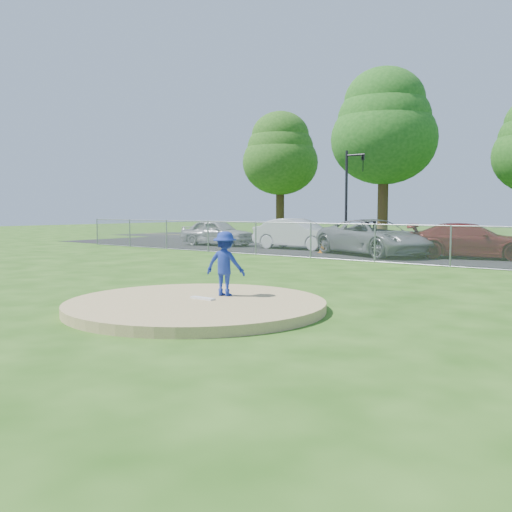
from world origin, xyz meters
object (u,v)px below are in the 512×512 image
at_px(tree_left, 384,126).
at_px(parked_car_gray, 374,237).
at_px(parked_car_silver, 217,232).
at_px(parked_car_darkred, 471,241).
at_px(pitcher, 225,264).
at_px(traffic_signal_left, 350,188).
at_px(tree_far_left, 280,153).
at_px(parked_car_white, 298,234).
at_px(traffic_cone, 323,245).

relative_size(tree_left, parked_car_gray, 2.14).
bearing_deg(tree_left, parked_car_silver, -100.71).
bearing_deg(parked_car_silver, parked_car_gray, -100.61).
bearing_deg(parked_car_darkred, pitcher, 161.34).
bearing_deg(traffic_signal_left, pitcher, -67.40).
xyz_separation_m(tree_far_left, tree_left, (11.00, -2.00, 1.18)).
xyz_separation_m(parked_car_silver, parked_car_gray, (10.30, -0.74, 0.07)).
bearing_deg(parked_car_gray, parked_car_white, 98.89).
xyz_separation_m(parked_car_white, parked_car_darkred, (8.91, -0.07, -0.05)).
bearing_deg(parked_car_white, parked_car_darkred, -91.56).
height_order(traffic_signal_left, parked_car_silver, traffic_signal_left).
distance_m(traffic_signal_left, parked_car_white, 6.30).
xyz_separation_m(tree_far_left, parked_car_gray, (18.43, -17.95, -6.24)).
bearing_deg(traffic_signal_left, parked_car_silver, -129.47).
bearing_deg(parked_car_darkred, tree_far_left, 35.59).
bearing_deg(tree_far_left, parked_car_white, -51.27).
relative_size(traffic_signal_left, parked_car_silver, 1.28).
relative_size(traffic_signal_left, parked_car_white, 1.16).
xyz_separation_m(tree_far_left, traffic_cone, (15.84, -18.14, -6.68)).
xyz_separation_m(pitcher, parked_car_silver, (-13.91, 14.91, -0.15)).
bearing_deg(tree_far_left, traffic_cone, -48.88).
relative_size(pitcher, parked_car_white, 0.29).
bearing_deg(traffic_signal_left, traffic_cone, -69.97).
distance_m(traffic_cone, parked_car_silver, 7.78).
distance_m(pitcher, parked_car_silver, 20.39).
bearing_deg(parked_car_darkred, parked_car_silver, 74.11).
bearing_deg(pitcher, tree_far_left, -70.86).
height_order(tree_far_left, traffic_signal_left, tree_far_left).
bearing_deg(parked_car_silver, pitcher, -143.49).
bearing_deg(parked_car_gray, tree_far_left, 68.10).
bearing_deg(parked_car_darkred, traffic_cone, 84.01).
bearing_deg(tree_left, traffic_cone, -73.31).
distance_m(traffic_signal_left, parked_car_darkred, 11.13).
relative_size(parked_car_silver, parked_car_darkred, 0.85).
xyz_separation_m(parked_car_silver, parked_car_white, (5.32, 0.45, 0.05)).
relative_size(pitcher, parked_car_silver, 0.32).
bearing_deg(parked_car_silver, parked_car_white, -91.65).
height_order(pitcher, parked_car_gray, parked_car_gray).
bearing_deg(tree_left, tree_far_left, 169.70).
distance_m(tree_far_left, parked_car_darkred, 28.68).
distance_m(parked_car_silver, parked_car_gray, 10.33).
relative_size(tree_far_left, pitcher, 7.61).
relative_size(traffic_cone, parked_car_white, 0.15).
distance_m(tree_far_left, traffic_cone, 25.00).
xyz_separation_m(tree_far_left, pitcher, (22.03, -32.12, -6.15)).
bearing_deg(tree_far_left, parked_car_gray, -44.25).
relative_size(pitcher, parked_car_gray, 0.24).
relative_size(tree_far_left, parked_car_white, 2.23).
distance_m(pitcher, parked_car_gray, 14.62).
height_order(parked_car_silver, parked_car_white, parked_car_white).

